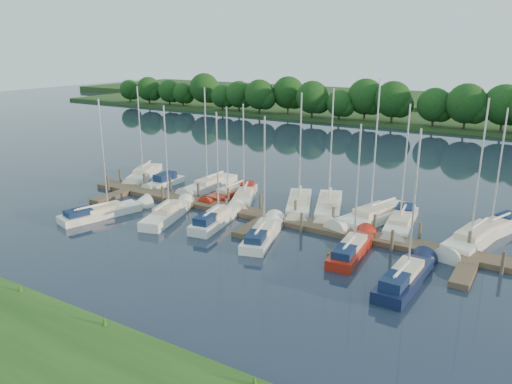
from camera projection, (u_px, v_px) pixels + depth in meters
The scene contains 24 objects.
ground at pixel (215, 251), 35.76m from camera, with size 260.00×260.00×0.00m, color #1A2635.
near_bank at pixel (7, 367), 22.60m from camera, with size 90.00×10.00×0.50m, color #224B15.
dock at pixel (266, 219), 41.68m from camera, with size 40.00×6.00×0.40m.
mooring_pilings at pixel (273, 211), 42.48m from camera, with size 38.24×2.84×2.00m.
far_shore at pixel (441, 118), 97.01m from camera, with size 180.00×30.00×0.60m, color #203F18.
distant_hill at pixel (464, 104), 117.35m from camera, with size 220.00×40.00×1.40m, color #334F22.
treeline at pixel (405, 104), 87.28m from camera, with size 147.53×9.89×8.19m.
sailboat_n_0 at pixel (144, 175), 55.37m from camera, with size 4.73×7.91×10.41m.
motorboat at pixel (164, 183), 52.14m from camera, with size 1.53×5.21×1.64m.
sailboat_n_2 at pixel (209, 186), 51.21m from camera, with size 2.15×8.34×10.62m.
sailboat_n_3 at pixel (229, 194), 48.32m from camera, with size 2.07×7.13×9.11m.
sailboat_n_4 at pixel (244, 196), 47.53m from camera, with size 4.30×7.26×9.47m.
sailboat_n_5 at pixel (299, 206), 44.94m from camera, with size 4.70×8.26×10.81m.
sailboat_n_6 at pixel (329, 208), 44.33m from camera, with size 4.50×8.73×11.21m.
sailboat_n_7 at pixel (373, 218), 41.75m from camera, with size 4.69×9.55×12.19m.
sailboat_n_8 at pixel (401, 223), 40.50m from camera, with size 2.85×8.24×10.32m.
sailboat_n_9 at pixel (472, 241), 36.85m from camera, with size 3.57×8.85×11.25m.
sailboat_n_10 at pixel (493, 229), 39.14m from camera, with size 4.29×7.94×10.18m.
sailboat_s_0 at pixel (104, 213), 43.04m from camera, with size 3.83×8.25×10.33m.
sailboat_s_1 at pixel (168, 215), 42.45m from camera, with size 3.47×7.69×10.01m.
sailboat_s_2 at pixel (216, 220), 41.08m from camera, with size 2.67×7.43×9.64m.
sailboat_s_3 at pixel (263, 235), 37.97m from camera, with size 3.49×7.60×9.70m.
sailboat_s_4 at pixel (352, 250), 35.22m from camera, with size 2.27×7.50×9.58m.
sailboat_s_5 at pixel (405, 279), 30.81m from camera, with size 2.12×7.79×10.11m.
Camera 1 is at (19.74, -26.65, 14.33)m, focal length 35.00 mm.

